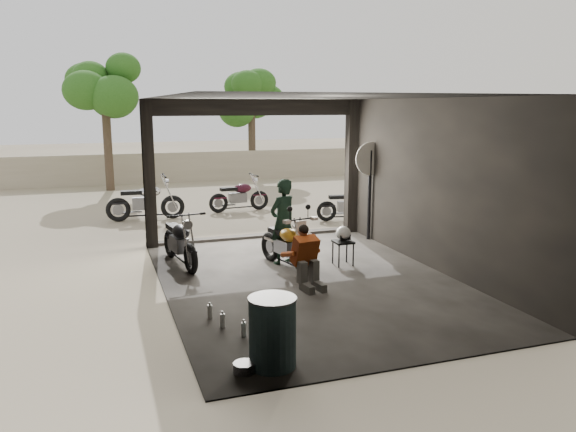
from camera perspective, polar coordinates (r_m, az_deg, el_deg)
ground at (r=10.00m, az=2.12°, el=-6.68°), size 80.00×80.00×0.00m
garage at (r=10.19m, az=1.07°, el=1.08°), size 7.00×7.13×3.20m
boundary_wall at (r=23.27m, az=-10.35°, el=4.94°), size 18.00×0.30×1.20m
tree_left at (r=21.40m, az=-18.22°, el=13.12°), size 2.20×2.20×5.60m
tree_right at (r=23.72m, az=-3.75°, el=12.37°), size 2.20×2.20×5.00m
main_bike at (r=10.64m, az=-0.19°, el=-2.57°), size 1.01×1.71×1.07m
left_bike at (r=11.03m, az=-10.96°, el=-2.19°), size 0.93×1.73×1.11m
outside_bike_a at (r=15.61m, az=-14.29°, el=1.79°), size 1.82×0.79×1.22m
outside_bike_b at (r=16.46m, az=-4.99°, el=2.32°), size 1.64×0.80×1.08m
outside_bike_c at (r=15.17m, az=6.18°, el=1.45°), size 1.61×0.86×1.03m
rider at (r=10.89m, az=-0.54°, el=-0.60°), size 0.73×0.63×1.69m
mechanic at (r=9.46m, az=2.06°, el=-4.41°), size 0.63×0.79×1.05m
stool at (r=10.89m, az=5.62°, el=-2.90°), size 0.36×0.36×0.50m
helmet at (r=10.90m, az=5.63°, el=-1.75°), size 0.34×0.35×0.28m
oil_drum at (r=6.74m, az=-1.59°, el=-11.83°), size 0.57×0.57×0.87m
sign_post at (r=12.86m, az=8.36°, el=4.13°), size 0.75×0.08×2.26m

